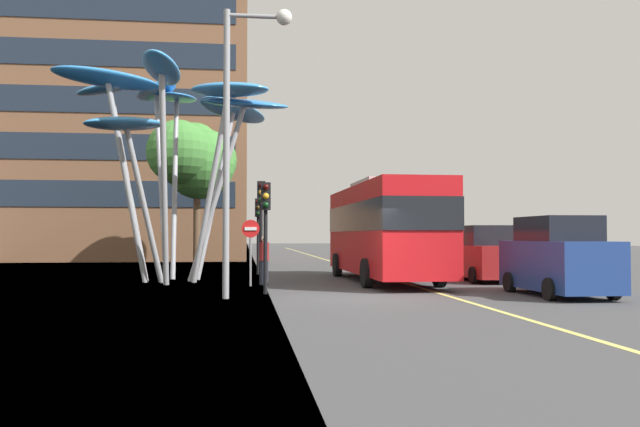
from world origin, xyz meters
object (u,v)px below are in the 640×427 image
Objects in this scene: red_bus at (383,226)px; car_parked_far at (435,251)px; pedestrian at (264,260)px; no_entry_sign at (251,242)px; car_parked_near at (558,258)px; traffic_light_island_mid at (258,219)px; car_parked_mid at (484,255)px; traffic_light_kerb_far at (261,210)px; car_side_street at (409,249)px; leaf_sculpture at (174,109)px; traffic_light_kerb_near at (266,213)px; street_lamp at (242,112)px.

car_parked_far is (3.92, 6.65, -1.08)m from red_bus.
pedestrian is 0.76× the size of no_entry_sign.
pedestrian is at bearing 147.67° from car_parked_near.
red_bus reaches higher than car_parked_near.
traffic_light_island_mid is 0.73× the size of car_parked_mid.
traffic_light_kerb_far is 9.83m from car_parked_near.
car_parked_mid is at bearing 10.73° from no_entry_sign.
no_entry_sign is (-4.93, -1.68, -0.54)m from red_bus.
car_parked_mid is at bearing -91.32° from car_side_street.
car_parked_near is 12.87m from car_parked_far.
leaf_sculpture reaches higher than traffic_light_kerb_near.
leaf_sculpture is 1.22× the size of street_lamp.
traffic_light_island_mid is at bearing 90.01° from traffic_light_kerb_near.
car_parked_mid is 8.96m from no_entry_sign.
car_parked_mid is (8.39, 4.79, -1.39)m from traffic_light_kerb_near.
car_parked_far is at bearing 42.51° from traffic_light_kerb_far.
car_parked_far is 2.40× the size of pedestrian.
traffic_light_kerb_near is at bearing -82.70° from no_entry_sign.
car_parked_near is at bearing -31.66° from traffic_light_kerb_far.
traffic_light_kerb_far is at bearing 82.22° from street_lamp.
traffic_light_kerb_near is (3.24, -5.79, -4.09)m from leaf_sculpture.
car_parked_far is at bearing 43.26° from no_entry_sign.
pedestrian is at bearing -137.34° from car_parked_far.
traffic_light_kerb_near is 0.98× the size of traffic_light_island_mid.
pedestrian is at bearing -172.79° from car_parked_mid.
street_lamp is at bearing 178.49° from car_parked_near.
car_parked_near is 9.79m from street_lamp.
traffic_light_kerb_near is 0.76× the size of car_parked_near.
traffic_light_kerb_far is at bearing -137.49° from car_parked_far.
car_parked_far is 5.91m from car_side_street.
car_side_street is at bearing 88.68° from car_parked_mid.
traffic_light_kerb_near reaches higher than no_entry_sign.
pedestrian is at bearing -122.28° from car_side_street.
red_bus is at bearing 13.46° from pedestrian.
leaf_sculpture is at bearing 119.24° from traffic_light_kerb_near.
traffic_light_kerb_far is at bearing 90.52° from traffic_light_kerb_near.
no_entry_sign is (-0.48, -0.61, 0.65)m from pedestrian.
traffic_light_island_mid is 6.65m from no_entry_sign.
car_parked_near is at bearing -91.52° from car_parked_mid.
traffic_light_kerb_far reaches higher than traffic_light_kerb_near.
traffic_light_island_mid is at bearing -168.28° from car_parked_far.
car_side_street is (8.68, 7.66, -1.46)m from traffic_light_island_mid.
car_parked_mid reaches higher than car_parked_far.
car_parked_near is 2.52× the size of pedestrian.
pedestrian is (0.78, 4.92, -4.23)m from street_lamp.
leaf_sculpture is at bearing 110.05° from street_lamp.
car_parked_mid is at bearing -90.50° from car_parked_far.
traffic_light_island_mid is at bearing 132.76° from red_bus.
no_entry_sign is at bearing 97.30° from traffic_light_kerb_near.
red_bus is at bearing -47.24° from traffic_light_island_mid.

